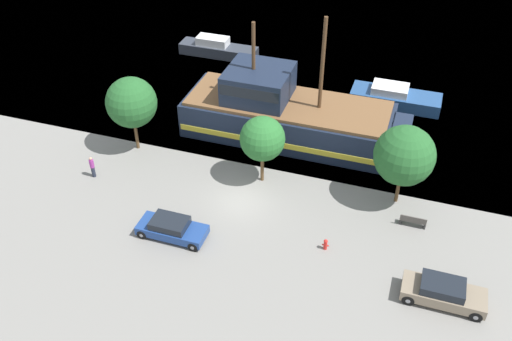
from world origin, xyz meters
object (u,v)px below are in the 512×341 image
at_px(parked_car_curb_mid, 443,292).
at_px(fire_hydrant, 325,244).
at_px(moored_boat_dockside, 395,97).
at_px(bench_promenade_east, 413,221).
at_px(parked_car_curb_front, 172,228).
at_px(moored_boat_outer, 217,49).
at_px(pedestrian_walking_near, 92,167).
at_px(pirate_ship, 285,113).

bearing_deg(parked_car_curb_mid, fire_hydrant, 164.49).
relative_size(moored_boat_dockside, bench_promenade_east, 4.50).
bearing_deg(parked_car_curb_front, moored_boat_dockside, 61.62).
distance_m(moored_boat_dockside, fire_hydrant, 18.82).
xyz_separation_m(moored_boat_dockside, moored_boat_outer, (-17.74, 4.08, 0.01)).
height_order(moored_boat_dockside, bench_promenade_east, moored_boat_dockside).
bearing_deg(pedestrian_walking_near, pirate_ship, 39.68).
xyz_separation_m(moored_boat_dockside, fire_hydrant, (-1.73, -18.73, -0.28)).
relative_size(pirate_ship, parked_car_curb_mid, 3.78).
distance_m(moored_boat_outer, parked_car_curb_mid, 33.85).
relative_size(pirate_ship, moored_boat_dockside, 2.30).
distance_m(moored_boat_outer, parked_car_curb_front, 25.58).
distance_m(parked_car_curb_front, fire_hydrant, 9.61).
bearing_deg(pirate_ship, pedestrian_walking_near, -140.32).
distance_m(fire_hydrant, pedestrian_walking_near, 17.44).
xyz_separation_m(parked_car_curb_front, parked_car_curb_mid, (16.47, -0.06, 0.07)).
height_order(moored_boat_dockside, fire_hydrant, moored_boat_dockside).
xyz_separation_m(moored_boat_outer, parked_car_curb_front, (6.59, -24.71, -0.05)).
bearing_deg(parked_car_curb_front, pirate_ship, 75.16).
relative_size(moored_boat_outer, bench_promenade_east, 4.62).
relative_size(parked_car_curb_front, fire_hydrant, 5.71).
bearing_deg(moored_boat_dockside, fire_hydrant, -95.27).
distance_m(moored_boat_dockside, pedestrian_walking_near, 25.43).
relative_size(parked_car_curb_mid, fire_hydrant, 5.96).
distance_m(pirate_ship, fire_hydrant, 12.92).
bearing_deg(parked_car_curb_mid, pirate_ship, 134.11).
bearing_deg(moored_boat_dockside, bench_promenade_east, -78.15).
xyz_separation_m(moored_boat_dockside, bench_promenade_east, (3.14, -14.95, -0.25)).
bearing_deg(parked_car_curb_mid, bench_promenade_east, 110.82).
bearing_deg(pirate_ship, parked_car_curb_mid, -45.89).
xyz_separation_m(bench_promenade_east, pedestrian_walking_near, (-22.20, -1.88, 0.41)).
bearing_deg(moored_boat_outer, bench_promenade_east, -42.35).
distance_m(fire_hydrant, bench_promenade_east, 6.17).
bearing_deg(parked_car_curb_mid, parked_car_curb_front, 179.80).
distance_m(moored_boat_outer, bench_promenade_east, 28.25).
relative_size(pirate_ship, fire_hydrant, 22.54).
xyz_separation_m(parked_car_curb_front, fire_hydrant, (9.42, 1.90, -0.25)).
distance_m(parked_car_curb_mid, bench_promenade_east, 6.15).
bearing_deg(pedestrian_walking_near, moored_boat_outer, 86.38).
height_order(moored_boat_dockside, parked_car_curb_front, moored_boat_dockside).
xyz_separation_m(parked_car_curb_front, pedestrian_walking_near, (-7.92, 3.81, 0.19)).
xyz_separation_m(pirate_ship, moored_boat_outer, (-10.12, 11.42, -1.23)).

